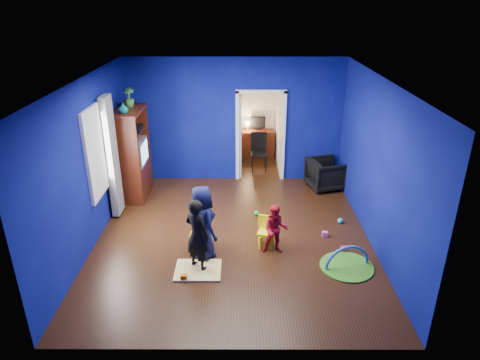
{
  "coord_description": "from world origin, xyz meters",
  "views": [
    {
      "loc": [
        0.14,
        -6.88,
        4.18
      ],
      "look_at": [
        0.13,
        0.4,
        0.98
      ],
      "focal_mm": 32.0,
      "sensor_mm": 36.0,
      "label": 1
    }
  ],
  "objects_px": {
    "child_navy": "(202,222)",
    "tv_armoire": "(132,154)",
    "toddler_red": "(276,229)",
    "play_mat": "(347,266)",
    "vase": "(123,108)",
    "study_desk": "(258,144)",
    "hopper_ball": "(202,237)",
    "folding_chair": "(259,153)",
    "armchair": "(326,174)",
    "crt_tv": "(134,152)",
    "child_black": "(197,235)",
    "kid_chair": "(266,234)"
  },
  "relations": [
    {
      "from": "armchair",
      "to": "crt_tv",
      "type": "height_order",
      "value": "crt_tv"
    },
    {
      "from": "toddler_red",
      "to": "folding_chair",
      "type": "bearing_deg",
      "value": 94.44
    },
    {
      "from": "play_mat",
      "to": "toddler_red",
      "type": "bearing_deg",
      "value": 158.55
    },
    {
      "from": "tv_armoire",
      "to": "play_mat",
      "type": "distance_m",
      "value": 5.05
    },
    {
      "from": "child_navy",
      "to": "vase",
      "type": "relative_size",
      "value": 6.16
    },
    {
      "from": "crt_tv",
      "to": "child_black",
      "type": "bearing_deg",
      "value": -59.84
    },
    {
      "from": "hopper_ball",
      "to": "folding_chair",
      "type": "distance_m",
      "value": 3.85
    },
    {
      "from": "child_black",
      "to": "hopper_ball",
      "type": "bearing_deg",
      "value": -52.81
    },
    {
      "from": "vase",
      "to": "hopper_ball",
      "type": "distance_m",
      "value": 3.11
    },
    {
      "from": "armchair",
      "to": "kid_chair",
      "type": "height_order",
      "value": "armchair"
    },
    {
      "from": "vase",
      "to": "crt_tv",
      "type": "height_order",
      "value": "vase"
    },
    {
      "from": "vase",
      "to": "tv_armoire",
      "type": "height_order",
      "value": "vase"
    },
    {
      "from": "child_black",
      "to": "kid_chair",
      "type": "distance_m",
      "value": 1.38
    },
    {
      "from": "crt_tv",
      "to": "study_desk",
      "type": "xyz_separation_m",
      "value": [
        2.77,
        2.45,
        -0.65
      ]
    },
    {
      "from": "study_desk",
      "to": "play_mat",
      "type": "bearing_deg",
      "value": -76.01
    },
    {
      "from": "play_mat",
      "to": "crt_tv",
      "type": "bearing_deg",
      "value": 145.82
    },
    {
      "from": "vase",
      "to": "tv_armoire",
      "type": "relative_size",
      "value": 0.11
    },
    {
      "from": "toddler_red",
      "to": "play_mat",
      "type": "bearing_deg",
      "value": -19.13
    },
    {
      "from": "armchair",
      "to": "child_navy",
      "type": "distance_m",
      "value": 3.85
    },
    {
      "from": "armchair",
      "to": "play_mat",
      "type": "bearing_deg",
      "value": 160.53
    },
    {
      "from": "child_navy",
      "to": "tv_armoire",
      "type": "height_order",
      "value": "tv_armoire"
    },
    {
      "from": "child_black",
      "to": "study_desk",
      "type": "distance_m",
      "value": 5.36
    },
    {
      "from": "child_black",
      "to": "armchair",
      "type": "bearing_deg",
      "value": -92.45
    },
    {
      "from": "crt_tv",
      "to": "play_mat",
      "type": "distance_m",
      "value": 5.03
    },
    {
      "from": "child_black",
      "to": "hopper_ball",
      "type": "distance_m",
      "value": 0.73
    },
    {
      "from": "child_black",
      "to": "vase",
      "type": "height_order",
      "value": "vase"
    },
    {
      "from": "kid_chair",
      "to": "folding_chair",
      "type": "distance_m",
      "value": 3.61
    },
    {
      "from": "crt_tv",
      "to": "toddler_red",
      "type": "bearing_deg",
      "value": -38.41
    },
    {
      "from": "child_navy",
      "to": "study_desk",
      "type": "bearing_deg",
      "value": -47.27
    },
    {
      "from": "tv_armoire",
      "to": "vase",
      "type": "bearing_deg",
      "value": -90.0
    },
    {
      "from": "child_black",
      "to": "crt_tv",
      "type": "distance_m",
      "value": 3.24
    },
    {
      "from": "armchair",
      "to": "kid_chair",
      "type": "xyz_separation_m",
      "value": [
        -1.51,
        -2.5,
        -0.1
      ]
    },
    {
      "from": "vase",
      "to": "child_black",
      "type": "bearing_deg",
      "value": -56.28
    },
    {
      "from": "child_black",
      "to": "play_mat",
      "type": "distance_m",
      "value": 2.53
    },
    {
      "from": "hopper_ball",
      "to": "folding_chair",
      "type": "xyz_separation_m",
      "value": [
        1.15,
        3.66,
        0.25
      ]
    },
    {
      "from": "toddler_red",
      "to": "study_desk",
      "type": "distance_m",
      "value": 4.76
    },
    {
      "from": "armchair",
      "to": "child_navy",
      "type": "relative_size",
      "value": 0.59
    },
    {
      "from": "play_mat",
      "to": "folding_chair",
      "type": "relative_size",
      "value": 0.96
    },
    {
      "from": "play_mat",
      "to": "study_desk",
      "type": "bearing_deg",
      "value": 103.99
    },
    {
      "from": "tv_armoire",
      "to": "study_desk",
      "type": "xyz_separation_m",
      "value": [
        2.81,
        2.45,
        -0.6
      ]
    },
    {
      "from": "hopper_ball",
      "to": "crt_tv",
      "type": "bearing_deg",
      "value": 126.67
    },
    {
      "from": "vase",
      "to": "folding_chair",
      "type": "height_order",
      "value": "vase"
    },
    {
      "from": "study_desk",
      "to": "kid_chair",
      "type": "bearing_deg",
      "value": -90.12
    },
    {
      "from": "hopper_ball",
      "to": "tv_armoire",
      "type": "bearing_deg",
      "value": 127.34
    },
    {
      "from": "child_navy",
      "to": "play_mat",
      "type": "height_order",
      "value": "child_navy"
    },
    {
      "from": "vase",
      "to": "folding_chair",
      "type": "distance_m",
      "value": 3.7
    },
    {
      "from": "play_mat",
      "to": "child_navy",
      "type": "bearing_deg",
      "value": 171.92
    },
    {
      "from": "child_navy",
      "to": "hopper_ball",
      "type": "xyz_separation_m",
      "value": [
        -0.05,
        0.25,
        -0.44
      ]
    },
    {
      "from": "toddler_red",
      "to": "play_mat",
      "type": "relative_size",
      "value": 1.03
    },
    {
      "from": "child_navy",
      "to": "kid_chair",
      "type": "xyz_separation_m",
      "value": [
        1.09,
        0.31,
        -0.4
      ]
    }
  ]
}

